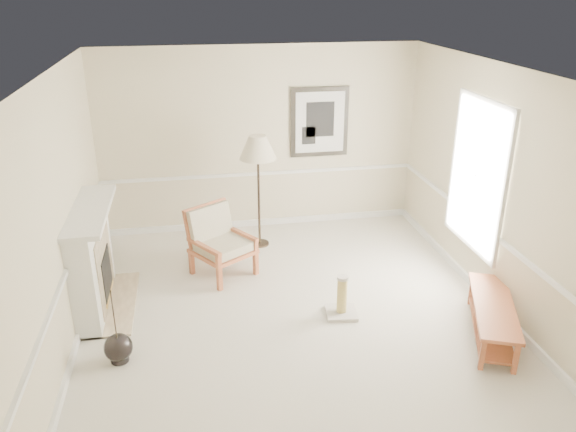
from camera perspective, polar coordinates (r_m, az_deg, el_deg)
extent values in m
plane|color=silver|center=(6.97, 0.39, -9.82)|extent=(5.50, 5.50, 0.00)
cube|color=beige|center=(8.89, -2.87, 7.74)|extent=(5.00, 0.04, 2.90)
cube|color=beige|center=(3.96, 7.99, -13.21)|extent=(5.00, 0.04, 2.90)
cube|color=beige|center=(6.37, -22.25, -0.23)|extent=(0.04, 5.50, 2.90)
cube|color=beige|center=(7.18, 20.47, 2.55)|extent=(0.04, 5.50, 2.90)
cube|color=white|center=(5.93, 0.47, 14.47)|extent=(5.00, 5.50, 0.04)
cube|color=white|center=(9.34, -2.69, -0.62)|extent=(4.95, 0.04, 0.10)
cube|color=white|center=(9.03, -2.78, 4.33)|extent=(4.95, 0.04, 0.05)
cube|color=white|center=(7.47, 18.77, 3.96)|extent=(0.03, 1.20, 1.80)
cube|color=white|center=(7.46, 18.70, 3.95)|extent=(0.05, 1.34, 1.94)
cube|color=black|center=(8.97, 3.23, 9.51)|extent=(0.92, 0.04, 1.10)
cube|color=white|center=(8.95, 3.27, 9.47)|extent=(0.78, 0.01, 0.96)
cube|color=black|center=(8.93, 3.29, 9.78)|extent=(0.45, 0.01, 0.55)
cube|color=white|center=(7.21, -19.34, -4.35)|extent=(0.28, 1.50, 1.25)
cube|color=white|center=(6.94, -19.63, 0.50)|extent=(0.46, 1.64, 0.06)
cube|color=#C6B28E|center=(7.22, -18.13, -4.81)|extent=(0.02, 1.05, 0.95)
cube|color=black|center=(7.28, -17.93, -5.72)|extent=(0.02, 0.62, 0.58)
cube|color=gold|center=(7.40, -17.65, -7.49)|extent=(0.01, 0.66, 0.05)
cube|color=#C6B28E|center=(7.47, -17.51, -8.45)|extent=(0.60, 1.50, 0.03)
sphere|color=black|center=(6.36, -16.86, -12.65)|extent=(0.30, 0.30, 0.30)
cylinder|color=black|center=(6.44, -16.73, -13.60)|extent=(0.19, 0.19, 0.09)
cylinder|color=black|center=(6.15, -17.28, -9.65)|extent=(0.04, 0.13, 0.48)
cylinder|color=black|center=(6.17, -17.24, -9.95)|extent=(0.04, 0.16, 0.39)
cylinder|color=black|center=(6.13, -17.32, -9.35)|extent=(0.03, 0.07, 0.56)
cube|color=#AE5D38|center=(7.40, -6.98, -6.19)|extent=(0.08, 0.08, 0.38)
cube|color=#AE5D38|center=(7.86, -9.77, -4.55)|extent=(0.08, 0.08, 0.38)
cube|color=#AE5D38|center=(7.75, -3.30, -4.66)|extent=(0.08, 0.08, 0.38)
cube|color=#AE5D38|center=(8.18, -6.18, -3.19)|extent=(0.08, 0.08, 0.38)
cube|color=#AE5D38|center=(7.72, -6.61, -3.55)|extent=(0.98, 0.98, 0.05)
cube|color=#AE5D38|center=(7.82, -8.16, -0.73)|extent=(0.68, 0.53, 0.55)
cube|color=#AE5D38|center=(7.48, -8.56, -3.10)|extent=(0.44, 0.62, 0.05)
cube|color=#AE5D38|center=(7.82, -4.86, -1.73)|extent=(0.44, 0.62, 0.05)
cube|color=silver|center=(7.68, -6.64, -2.95)|extent=(0.90, 0.90, 0.12)
cube|color=silver|center=(7.77, -7.91, -0.72)|extent=(0.65, 0.52, 0.49)
cylinder|color=black|center=(8.67, -2.88, -2.80)|extent=(0.28, 0.28, 0.03)
cylinder|color=black|center=(8.36, -2.98, 2.05)|extent=(0.04, 0.04, 1.55)
cone|color=beige|center=(8.13, -3.09, 6.99)|extent=(0.61, 0.61, 0.34)
cube|color=#AE5D38|center=(6.78, 20.20, -8.56)|extent=(0.95, 1.50, 0.04)
cube|color=#AE5D38|center=(6.93, 19.88, -10.60)|extent=(0.85, 1.38, 0.03)
cube|color=#AE5D38|center=(6.32, 19.14, -13.14)|extent=(0.07, 0.07, 0.37)
cube|color=#AE5D38|center=(6.37, 22.15, -13.26)|extent=(0.07, 0.07, 0.37)
cube|color=#AE5D38|center=(7.42, 18.13, -7.24)|extent=(0.07, 0.07, 0.37)
cube|color=#AE5D38|center=(7.47, 20.65, -7.39)|extent=(0.07, 0.07, 0.37)
cube|color=beige|center=(6.97, 5.43, -9.75)|extent=(0.41, 0.41, 0.05)
cylinder|color=#DDC871|center=(6.84, 5.50, -8.03)|extent=(0.12, 0.12, 0.44)
cylinder|color=beige|center=(6.72, 5.58, -6.28)|extent=(0.14, 0.14, 0.04)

